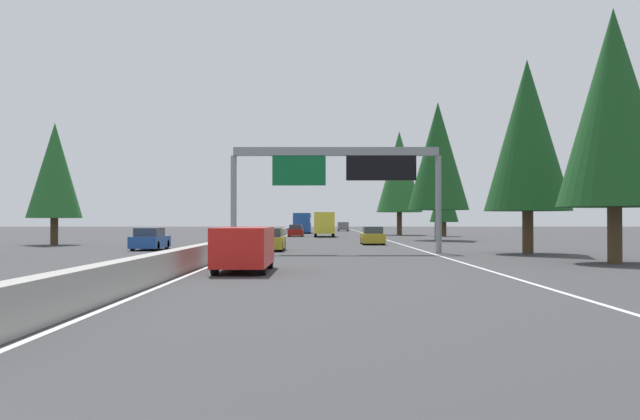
{
  "coord_description": "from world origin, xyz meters",
  "views": [
    {
      "loc": [
        -4.95,
        -5.04,
        1.95
      ],
      "look_at": [
        63.31,
        -4.81,
        3.02
      ],
      "focal_mm": 38.24,
      "sensor_mm": 36.0,
      "label": 1
    }
  ],
  "objects": [
    {
      "name": "minivan_mid_left",
      "position": [
        122.25,
        -8.92,
        0.95
      ],
      "size": [
        5.0,
        1.95,
        1.69
      ],
      "color": "slate",
      "rests_on": "ground"
    },
    {
      "name": "conifer_left_near",
      "position": [
        49.57,
        16.48,
        5.98
      ],
      "size": [
        4.33,
        4.33,
        9.84
      ],
      "color": "#4C3823",
      "rests_on": "ground"
    },
    {
      "name": "sign_gantry_overhead",
      "position": [
        35.9,
        -6.04,
        5.06
      ],
      "size": [
        0.5,
        12.68,
        6.36
      ],
      "color": "gray",
      "rests_on": "ground"
    },
    {
      "name": "conifer_right_foreground",
      "position": [
        26.18,
        -18.4,
        7.13
      ],
      "size": [
        5.16,
        5.16,
        11.73
      ],
      "color": "#4C3823",
      "rests_on": "ground"
    },
    {
      "name": "bus_mid_center",
      "position": [
        101.67,
        -1.94,
        1.72
      ],
      "size": [
        11.5,
        2.55,
        3.1
      ],
      "color": "#1E4793",
      "rests_on": "ground"
    },
    {
      "name": "box_truck_far_left",
      "position": [
        77.73,
        -5.29,
        1.61
      ],
      "size": [
        8.5,
        2.4,
        2.95
      ],
      "color": "gold",
      "rests_on": "ground"
    },
    {
      "name": "oncoming_near",
      "position": [
        40.57,
        6.5,
        0.68
      ],
      "size": [
        4.4,
        1.8,
        1.47
      ],
      "rotation": [
        0.0,
        0.0,
        3.14
      ],
      "color": "#1E4793",
      "rests_on": "ground"
    },
    {
      "name": "conifer_right_far",
      "position": [
        79.6,
        -20.18,
        4.92
      ],
      "size": [
        3.57,
        3.57,
        8.11
      ],
      "color": "#4C3823",
      "rests_on": "ground"
    },
    {
      "name": "conifer_right_near",
      "position": [
        35.09,
        -17.13,
        6.98
      ],
      "size": [
        5.05,
        5.05,
        11.48
      ],
      "color": "#4C3823",
      "rests_on": "ground"
    },
    {
      "name": "sedan_far_right",
      "position": [
        39.23,
        -1.65,
        0.68
      ],
      "size": [
        4.4,
        1.8,
        1.47
      ],
      "color": "#AD931E",
      "rests_on": "ground"
    },
    {
      "name": "minivan_distant_b",
      "position": [
        21.11,
        -2.04,
        0.95
      ],
      "size": [
        5.0,
        1.95,
        1.69
      ],
      "color": "red",
      "rests_on": "ground"
    },
    {
      "name": "pickup_mid_right",
      "position": [
        127.26,
        -1.76,
        0.91
      ],
      "size": [
        5.6,
        2.0,
        1.86
      ],
      "color": "silver",
      "rests_on": "ground"
    },
    {
      "name": "sedan_distant_a",
      "position": [
        78.89,
        -1.78,
        0.68
      ],
      "size": [
        4.4,
        1.8,
        1.47
      ],
      "color": "maroon",
      "rests_on": "ground"
    },
    {
      "name": "ground_plane",
      "position": [
        60.0,
        0.0,
        0.0
      ],
      "size": [
        320.0,
        320.0,
        0.0
      ],
      "primitive_type": "plane",
      "color": "#38383A"
    },
    {
      "name": "sedan_near_center",
      "position": [
        50.97,
        -9.17,
        0.68
      ],
      "size": [
        4.4,
        1.8,
        1.47
      ],
      "color": "#AD931E",
      "rests_on": "ground"
    },
    {
      "name": "conifer_right_distant",
      "position": [
        87.35,
        -15.51,
        8.6
      ],
      "size": [
        6.22,
        6.22,
        14.14
      ],
      "color": "#4C3823",
      "rests_on": "ground"
    },
    {
      "name": "shoulder_stripe_median",
      "position": [
        70.0,
        -0.25,
        0.01
      ],
      "size": [
        160.0,
        0.16,
        0.01
      ],
      "primitive_type": "cube",
      "color": "silver",
      "rests_on": "ground"
    },
    {
      "name": "shoulder_stripe_right",
      "position": [
        70.0,
        -11.52,
        0.01
      ],
      "size": [
        160.0,
        0.16,
        0.01
      ],
      "primitive_type": "cube",
      "color": "silver",
      "rests_on": "ground"
    },
    {
      "name": "conifer_right_mid",
      "position": [
        62.23,
        -16.49,
        8.33
      ],
      "size": [
        6.03,
        6.03,
        13.7
      ],
      "color": "#4C3823",
      "rests_on": "ground"
    },
    {
      "name": "median_barrier",
      "position": [
        80.0,
        0.3,
        0.45
      ],
      "size": [
        180.0,
        0.56,
        0.9
      ],
      "primitive_type": "cube",
      "color": "#9E9B93",
      "rests_on": "ground"
    }
  ]
}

